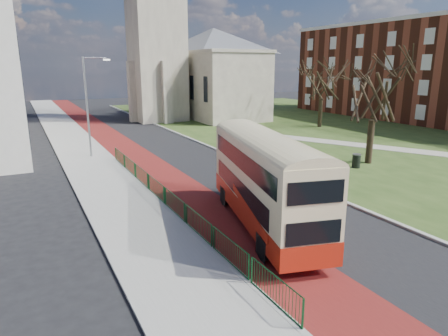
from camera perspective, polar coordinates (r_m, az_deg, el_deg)
ground at (r=19.83m, az=3.50°, el=-7.57°), size 160.00×160.00×0.00m
road_carriageway at (r=38.14m, az=-9.99°, el=3.00°), size 9.00×120.00×0.01m
bus_lane at (r=37.45m, az=-13.93°, el=2.58°), size 3.40×120.00×0.01m
pavement_west at (r=36.79m, az=-19.69°, el=2.04°), size 4.00×120.00×0.12m
kerb_west at (r=37.09m, az=-16.64°, el=2.38°), size 0.25×120.00×0.13m
kerb_east at (r=41.51m, az=-4.75°, el=4.17°), size 0.25×80.00×0.13m
grass_green at (r=52.33m, az=15.91°, el=5.75°), size 40.00×80.00×0.04m
footpath at (r=39.82m, az=21.25°, el=2.78°), size 18.84×32.82×0.03m
pedestrian_railing at (r=21.92m, az=-8.55°, el=-3.99°), size 0.07×24.00×1.12m
gothic_church at (r=58.38m, az=-5.22°, el=19.99°), size 16.38×18.00×40.00m
brick_terrace at (r=61.04m, az=27.60°, el=12.22°), size 10.30×44.30×13.50m
streetlamp at (r=34.27m, az=-18.77°, el=8.95°), size 2.13×0.18×8.00m
bus at (r=18.40m, az=5.87°, el=-1.31°), size 4.79×10.54×4.30m
winter_tree_near at (r=32.34m, az=20.80°, el=11.04°), size 7.04×7.04×8.65m
winter_tree_far at (r=50.82m, az=13.88°, el=12.56°), size 6.44×6.44×8.80m
litter_bin at (r=31.18m, az=18.38°, el=0.98°), size 0.80×0.80×1.04m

